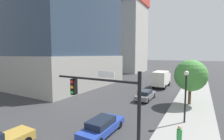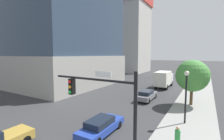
{
  "view_description": "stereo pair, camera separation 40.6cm",
  "coord_description": "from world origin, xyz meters",
  "px_view_note": "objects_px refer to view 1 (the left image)",
  "views": [
    {
      "loc": [
        9.38,
        -3.03,
        6.55
      ],
      "look_at": [
        1.32,
        11.36,
        4.99
      ],
      "focal_mm": 25.74,
      "sensor_mm": 36.0,
      "label": 1
    },
    {
      "loc": [
        9.73,
        -2.83,
        6.55
      ],
      "look_at": [
        1.32,
        11.36,
        4.99
      ],
      "focal_mm": 25.74,
      "sensor_mm": 36.0,
      "label": 2
    }
  ],
  "objects_px": {
    "construction_building": "(125,32)",
    "box_truck": "(161,78)",
    "street_tree": "(191,76)",
    "car_blue": "(102,126)",
    "car_gray": "(145,95)",
    "pedestrian_green_shirt": "(179,138)",
    "street_lamp": "(186,88)",
    "traffic_light_pole": "(105,99)"
  },
  "relations": [
    {
      "from": "traffic_light_pole",
      "to": "street_tree",
      "type": "relative_size",
      "value": 1.03
    },
    {
      "from": "street_tree",
      "to": "box_truck",
      "type": "xyz_separation_m",
      "value": [
        -5.78,
        10.12,
        -2.08
      ]
    },
    {
      "from": "traffic_light_pole",
      "to": "pedestrian_green_shirt",
      "type": "xyz_separation_m",
      "value": [
        3.83,
        3.02,
        -2.87
      ]
    },
    {
      "from": "construction_building",
      "to": "car_gray",
      "type": "bearing_deg",
      "value": -60.79
    },
    {
      "from": "construction_building",
      "to": "pedestrian_green_shirt",
      "type": "bearing_deg",
      "value": -61.29
    },
    {
      "from": "street_lamp",
      "to": "box_truck",
      "type": "relative_size",
      "value": 0.72
    },
    {
      "from": "street_lamp",
      "to": "car_gray",
      "type": "bearing_deg",
      "value": 133.0
    },
    {
      "from": "pedestrian_green_shirt",
      "to": "car_gray",
      "type": "bearing_deg",
      "value": 117.13
    },
    {
      "from": "construction_building",
      "to": "street_tree",
      "type": "bearing_deg",
      "value": -53.96
    },
    {
      "from": "street_tree",
      "to": "box_truck",
      "type": "distance_m",
      "value": 11.84
    },
    {
      "from": "construction_building",
      "to": "box_truck",
      "type": "distance_m",
      "value": 34.93
    },
    {
      "from": "car_gray",
      "to": "pedestrian_green_shirt",
      "type": "distance_m",
      "value": 12.93
    },
    {
      "from": "car_blue",
      "to": "car_gray",
      "type": "xyz_separation_m",
      "value": [
        -0.0,
        11.7,
        0.05
      ]
    },
    {
      "from": "box_truck",
      "to": "street_tree",
      "type": "bearing_deg",
      "value": -60.27
    },
    {
      "from": "street_tree",
      "to": "pedestrian_green_shirt",
      "type": "height_order",
      "value": "street_tree"
    },
    {
      "from": "construction_building",
      "to": "street_lamp",
      "type": "xyz_separation_m",
      "value": [
        25.7,
        -41.84,
        -12.07
      ]
    },
    {
      "from": "construction_building",
      "to": "car_blue",
      "type": "relative_size",
      "value": 7.74
    },
    {
      "from": "street_lamp",
      "to": "car_blue",
      "type": "xyz_separation_m",
      "value": [
        -5.77,
        -5.51,
        -2.77
      ]
    },
    {
      "from": "traffic_light_pole",
      "to": "car_gray",
      "type": "xyz_separation_m",
      "value": [
        -2.07,
        14.53,
        -3.22
      ]
    },
    {
      "from": "street_tree",
      "to": "box_truck",
      "type": "relative_size",
      "value": 0.85
    },
    {
      "from": "traffic_light_pole",
      "to": "street_lamp",
      "type": "height_order",
      "value": "traffic_light_pole"
    },
    {
      "from": "car_gray",
      "to": "construction_building",
      "type": "bearing_deg",
      "value": 119.21
    },
    {
      "from": "street_lamp",
      "to": "car_gray",
      "type": "height_order",
      "value": "street_lamp"
    },
    {
      "from": "street_tree",
      "to": "pedestrian_green_shirt",
      "type": "xyz_separation_m",
      "value": [
        0.11,
        -11.82,
        -2.83
      ]
    },
    {
      "from": "car_blue",
      "to": "street_lamp",
      "type": "bearing_deg",
      "value": 43.68
    },
    {
      "from": "car_blue",
      "to": "car_gray",
      "type": "distance_m",
      "value": 11.7
    },
    {
      "from": "street_lamp",
      "to": "construction_building",
      "type": "bearing_deg",
      "value": 121.56
    },
    {
      "from": "car_gray",
      "to": "box_truck",
      "type": "bearing_deg",
      "value": 90.0
    },
    {
      "from": "construction_building",
      "to": "car_blue",
      "type": "xyz_separation_m",
      "value": [
        19.93,
        -47.35,
        -14.84
      ]
    },
    {
      "from": "street_lamp",
      "to": "pedestrian_green_shirt",
      "type": "distance_m",
      "value": 5.82
    },
    {
      "from": "construction_building",
      "to": "street_tree",
      "type": "relative_size",
      "value": 6.42
    },
    {
      "from": "street_tree",
      "to": "car_blue",
      "type": "xyz_separation_m",
      "value": [
        -5.78,
        -12.02,
        -3.22
      ]
    },
    {
      "from": "street_tree",
      "to": "car_blue",
      "type": "relative_size",
      "value": 1.21
    },
    {
      "from": "street_lamp",
      "to": "box_truck",
      "type": "xyz_separation_m",
      "value": [
        -5.77,
        16.63,
        -1.63
      ]
    },
    {
      "from": "construction_building",
      "to": "car_blue",
      "type": "bearing_deg",
      "value": -67.17
    },
    {
      "from": "car_gray",
      "to": "car_blue",
      "type": "bearing_deg",
      "value": -90.0
    },
    {
      "from": "street_lamp",
      "to": "car_gray",
      "type": "distance_m",
      "value": 8.89
    },
    {
      "from": "car_gray",
      "to": "pedestrian_green_shirt",
      "type": "xyz_separation_m",
      "value": [
        5.89,
        -11.5,
        0.35
      ]
    },
    {
      "from": "construction_building",
      "to": "box_truck",
      "type": "bearing_deg",
      "value": -51.67
    },
    {
      "from": "street_tree",
      "to": "car_blue",
      "type": "distance_m",
      "value": 13.72
    },
    {
      "from": "pedestrian_green_shirt",
      "to": "car_blue",
      "type": "bearing_deg",
      "value": -178.09
    },
    {
      "from": "street_lamp",
      "to": "pedestrian_green_shirt",
      "type": "relative_size",
      "value": 2.74
    }
  ]
}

